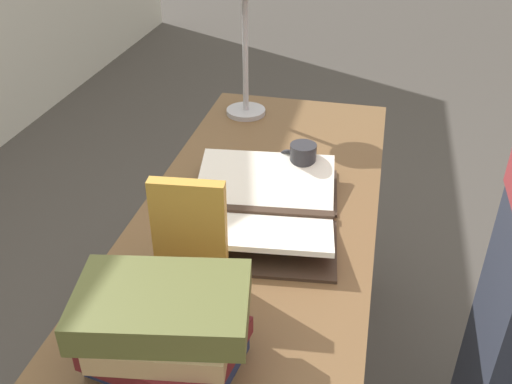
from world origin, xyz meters
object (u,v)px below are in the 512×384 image
(book_stack_tall, at_px, (165,327))
(coffee_mug, at_px, (302,161))
(open_book, at_px, (261,209))
(book_standing_upright, at_px, (190,234))

(book_stack_tall, relative_size, coffee_mug, 3.05)
(open_book, distance_m, book_stack_tall, 0.48)
(book_stack_tall, distance_m, coffee_mug, 0.69)
(coffee_mug, bearing_deg, book_stack_tall, 169.30)
(book_standing_upright, distance_m, coffee_mug, 0.49)
(open_book, relative_size, book_stack_tall, 1.59)
(open_book, height_order, coffee_mug, coffee_mug)
(open_book, bearing_deg, coffee_mug, -24.85)
(book_stack_tall, height_order, book_standing_upright, book_standing_upright)
(book_stack_tall, xyz_separation_m, coffee_mug, (0.68, -0.13, -0.04))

